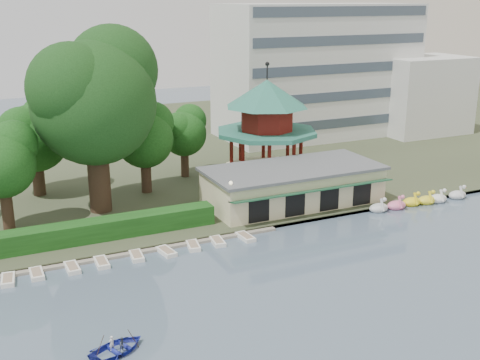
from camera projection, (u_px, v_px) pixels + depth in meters
ground_plane at (325, 323)px, 40.91m from camera, size 220.00×220.00×0.00m
shore at (127, 151)px, 85.96m from camera, size 220.00×70.00×0.40m
embankment at (224, 234)px, 55.88m from camera, size 220.00×0.60×0.30m
dock at (95, 258)px, 50.95m from camera, size 34.00×1.60×0.24m
boathouse at (293, 185)px, 63.32m from camera, size 18.60×9.39×3.90m
pavilion at (267, 119)px, 71.34m from camera, size 12.40×12.40×13.50m
office_building at (334, 75)px, 93.77m from camera, size 38.00×18.00×20.00m
hedge at (51, 237)px, 52.26m from camera, size 30.00×2.00×1.80m
lamp_post at (231, 195)px, 57.03m from camera, size 0.36×0.36×4.28m
big_tree at (94, 93)px, 58.20m from camera, size 13.36×12.45×18.46m
small_trees at (42, 147)px, 61.06m from camera, size 39.11×16.83×10.80m
swan_boats at (419, 201)px, 64.23m from camera, size 12.72×2.14×1.92m
moored_rowboats at (89, 265)px, 49.50m from camera, size 29.44×2.69×0.36m
rowboat_with_passengers at (117, 345)px, 37.44m from camera, size 6.11×5.24×2.01m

